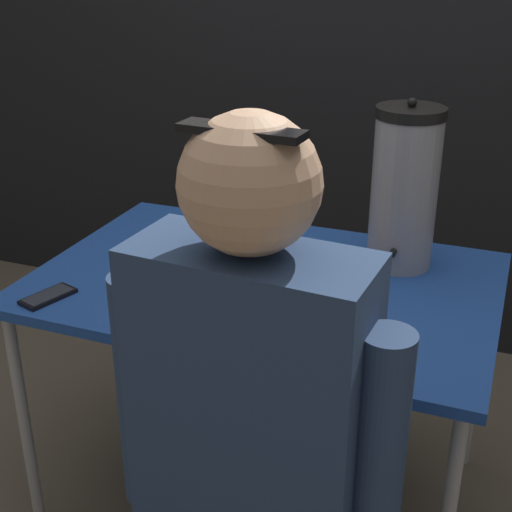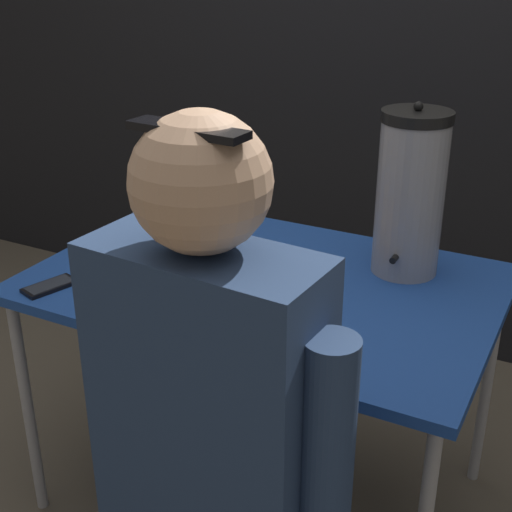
{
  "view_description": "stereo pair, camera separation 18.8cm",
  "coord_description": "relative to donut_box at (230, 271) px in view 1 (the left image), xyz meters",
  "views": [
    {
      "loc": [
        0.6,
        -1.6,
        1.55
      ],
      "look_at": [
        -0.03,
        0.0,
        0.79
      ],
      "focal_mm": 50.0,
      "sensor_mm": 36.0,
      "label": 1
    },
    {
      "loc": [
        0.77,
        -1.52,
        1.55
      ],
      "look_at": [
        -0.03,
        0.0,
        0.79
      ],
      "focal_mm": 50.0,
      "sensor_mm": 36.0,
      "label": 2
    }
  ],
  "objects": [
    {
      "name": "folding_table",
      "position": [
        0.08,
        0.04,
        -0.07
      ],
      "size": [
        1.21,
        0.81,
        0.73
      ],
      "color": "#1E479E",
      "rests_on": "ground"
    },
    {
      "name": "donut_box",
      "position": [
        0.0,
        0.0,
        0.0
      ],
      "size": [
        0.55,
        0.34,
        0.05
      ],
      "rotation": [
        0.0,
        0.0,
        -0.13
      ],
      "color": "brown",
      "rests_on": "folding_table"
    },
    {
      "name": "cell_phone",
      "position": [
        -0.38,
        -0.27,
        -0.02
      ],
      "size": [
        0.1,
        0.15,
        0.01
      ],
      "rotation": [
        0.0,
        0.0,
        -0.3
      ],
      "color": "black",
      "rests_on": "folding_table"
    },
    {
      "name": "ground_plane",
      "position": [
        0.08,
        0.04,
        -0.75
      ],
      "size": [
        12.0,
        12.0,
        0.0
      ],
      "primitive_type": "plane",
      "color": "brown"
    },
    {
      "name": "person_seated",
      "position": [
        0.3,
        -0.6,
        -0.1
      ],
      "size": [
        0.55,
        0.25,
        1.33
      ],
      "rotation": [
        0.0,
        0.0,
        3.07
      ],
      "color": "#33332D",
      "rests_on": "ground"
    },
    {
      "name": "coffee_urn",
      "position": [
        0.4,
        0.26,
        0.2
      ],
      "size": [
        0.18,
        0.21,
        0.46
      ],
      "color": "#939399",
      "rests_on": "folding_table"
    }
  ]
}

